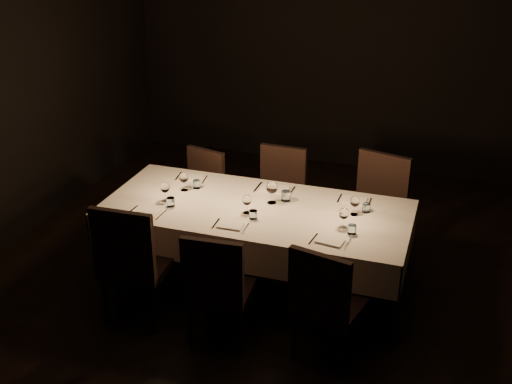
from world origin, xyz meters
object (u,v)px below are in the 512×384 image
(chair_near_left, at_px, (133,259))
(chair_near_right, at_px, (325,300))
(dining_table, at_px, (256,215))
(chair_far_center, at_px, (279,192))
(chair_far_right, at_px, (376,206))
(chair_far_left, at_px, (200,190))
(chair_near_center, at_px, (218,284))

(chair_near_left, bearing_deg, chair_near_right, 177.67)
(dining_table, relative_size, chair_far_center, 2.67)
(chair_near_right, bearing_deg, dining_table, -32.28)
(dining_table, relative_size, chair_near_left, 2.43)
(chair_near_left, xyz_separation_m, chair_near_right, (1.51, -0.01, -0.04))
(chair_near_right, height_order, chair_far_right, chair_far_right)
(chair_far_left, bearing_deg, dining_table, -26.78)
(dining_table, bearing_deg, chair_near_center, -91.07)
(chair_far_left, bearing_deg, chair_near_center, -48.12)
(dining_table, bearing_deg, chair_far_left, 138.40)
(chair_far_right, bearing_deg, chair_near_right, -79.22)
(chair_far_center, bearing_deg, chair_near_right, -61.34)
(chair_near_left, xyz_separation_m, chair_far_left, (-0.07, 1.49, -0.07))
(chair_near_right, height_order, chair_far_left, chair_near_right)
(chair_near_center, distance_m, chair_far_center, 1.69)
(chair_far_center, bearing_deg, chair_far_right, -3.96)
(dining_table, xyz_separation_m, chair_far_left, (-0.81, 0.72, -0.20))
(chair_far_left, bearing_deg, chair_far_center, 25.17)
(chair_far_left, xyz_separation_m, chair_far_center, (0.76, 0.14, 0.03))
(chair_near_left, distance_m, chair_far_center, 1.77)
(chair_near_center, distance_m, chair_far_left, 1.75)
(chair_far_left, distance_m, chair_far_right, 1.69)
(chair_far_center, bearing_deg, chair_far_left, -167.62)
(chair_near_left, relative_size, chair_far_center, 1.10)
(chair_far_right, bearing_deg, chair_near_left, -121.66)
(chair_near_center, relative_size, chair_near_right, 1.00)
(chair_near_left, xyz_separation_m, chair_far_center, (0.69, 1.63, -0.04))
(chair_near_center, height_order, chair_far_right, chair_far_right)
(chair_far_right, bearing_deg, dining_table, -124.28)
(chair_near_center, xyz_separation_m, chair_far_left, (-0.79, 1.55, -0.03))
(chair_far_left, xyz_separation_m, chair_far_right, (1.69, 0.04, 0.07))
(dining_table, height_order, chair_far_left, chair_far_left)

